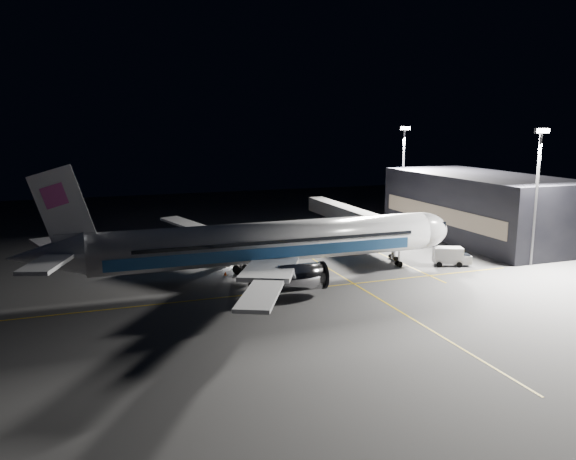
% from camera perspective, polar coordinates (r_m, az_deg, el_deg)
% --- Properties ---
extents(ground, '(200.00, 200.00, 0.00)m').
position_cam_1_polar(ground, '(78.64, -1.84, -5.00)').
color(ground, '#4C4C4F').
rests_on(ground, ground).
extents(guide_line_main, '(0.25, 80.00, 0.01)m').
position_cam_1_polar(guide_line_main, '(82.12, 4.84, -4.34)').
color(guide_line_main, gold).
rests_on(guide_line_main, ground).
extents(guide_line_cross, '(70.00, 0.25, 0.01)m').
position_cam_1_polar(guide_line_cross, '(73.18, -0.39, -6.21)').
color(guide_line_cross, gold).
rests_on(guide_line_cross, ground).
extents(guide_line_side, '(0.25, 40.00, 0.01)m').
position_cam_1_polar(guide_line_side, '(96.03, 8.91, -2.19)').
color(guide_line_side, gold).
rests_on(guide_line_side, ground).
extents(airliner, '(61.48, 54.22, 16.64)m').
position_cam_1_polar(airliner, '(77.08, -2.62, -1.38)').
color(airliner, silver).
rests_on(airliner, ground).
extents(terminal, '(18.12, 40.00, 12.00)m').
position_cam_1_polar(terminal, '(111.38, 18.93, 2.29)').
color(terminal, black).
rests_on(terminal, ground).
extents(jet_bridge, '(3.60, 34.40, 6.30)m').
position_cam_1_polar(jet_bridge, '(102.14, 6.84, 1.27)').
color(jet_bridge, '#B2B2B7').
rests_on(jet_bridge, ground).
extents(floodlight_mast_north, '(2.40, 0.68, 20.70)m').
position_cam_1_polar(floodlight_mast_north, '(121.97, 11.63, 6.37)').
color(floodlight_mast_north, '#59595E').
rests_on(floodlight_mast_north, ground).
extents(floodlight_mast_south, '(2.40, 0.67, 20.70)m').
position_cam_1_polar(floodlight_mast_south, '(91.73, 23.99, 4.23)').
color(floodlight_mast_south, '#59595E').
rests_on(floodlight_mast_south, ground).
extents(service_truck, '(5.96, 4.00, 2.84)m').
position_cam_1_polar(service_truck, '(88.94, 16.24, -2.55)').
color(service_truck, silver).
rests_on(service_truck, ground).
extents(baggage_tug, '(2.92, 2.63, 1.75)m').
position_cam_1_polar(baggage_tug, '(87.87, -5.52, -2.79)').
color(baggage_tug, black).
rests_on(baggage_tug, ground).
extents(safety_cone_a, '(0.36, 0.36, 0.54)m').
position_cam_1_polar(safety_cone_a, '(87.16, -6.26, -3.29)').
color(safety_cone_a, '#EF460A').
rests_on(safety_cone_a, ground).
extents(safety_cone_b, '(0.39, 0.39, 0.58)m').
position_cam_1_polar(safety_cone_b, '(91.47, -2.32, -2.54)').
color(safety_cone_b, '#EF460A').
rests_on(safety_cone_b, ground).
extents(safety_cone_c, '(0.38, 0.38, 0.57)m').
position_cam_1_polar(safety_cone_c, '(80.90, -6.39, -4.40)').
color(safety_cone_c, '#EF460A').
rests_on(safety_cone_c, ground).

